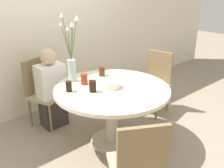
{
  "coord_description": "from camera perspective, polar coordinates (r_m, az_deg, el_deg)",
  "views": [
    {
      "loc": [
        -1.69,
        -1.92,
        1.77
      ],
      "look_at": [
        0.0,
        0.0,
        0.75
      ],
      "focal_mm": 40.0,
      "sensor_mm": 36.0,
      "label": 1
    }
  ],
  "objects": [
    {
      "name": "chair_near_front",
      "position": [
        3.41,
        -15.7,
        -1.04
      ],
      "size": [
        0.52,
        0.52,
        0.89
      ],
      "rotation": [
        0.0,
        0.0,
        0.37
      ],
      "color": "tan",
      "rests_on": "ground_plane"
    },
    {
      "name": "drink_glass_3",
      "position": [
        2.64,
        -4.45,
        -0.5
      ],
      "size": [
        0.08,
        0.08,
        0.12
      ],
      "color": "black",
      "rests_on": "dining_table"
    },
    {
      "name": "side_plate",
      "position": [
        2.39,
        6.67,
        -4.56
      ],
      "size": [
        0.18,
        0.18,
        0.01
      ],
      "color": "white",
      "rests_on": "dining_table"
    },
    {
      "name": "drink_glass_2",
      "position": [
        2.85,
        -6.38,
        1.14
      ],
      "size": [
        0.08,
        0.08,
        0.13
      ],
      "color": "maroon",
      "rests_on": "dining_table"
    },
    {
      "name": "ground_plane",
      "position": [
        3.11,
        -0.0,
        -13.0
      ],
      "size": [
        16.0,
        16.0,
        0.0
      ],
      "primitive_type": "plane",
      "color": "gray"
    },
    {
      "name": "chair_right_flank",
      "position": [
        2.0,
        6.01,
        -17.84
      ],
      "size": [
        0.55,
        0.55,
        0.89
      ],
      "rotation": [
        0.0,
        0.0,
        2.61
      ],
      "color": "tan",
      "rests_on": "ground_plane"
    },
    {
      "name": "drink_glass_0",
      "position": [
        2.68,
        -9.84,
        -0.55
      ],
      "size": [
        0.07,
        0.07,
        0.11
      ],
      "color": "black",
      "rests_on": "dining_table"
    },
    {
      "name": "drink_glass_1",
      "position": [
        3.1,
        -2.33,
        2.92
      ],
      "size": [
        0.08,
        0.08,
        0.12
      ],
      "color": "#51280F",
      "rests_on": "dining_table"
    },
    {
      "name": "chair_left_flank",
      "position": [
        3.67,
        9.93,
        1.04
      ],
      "size": [
        0.47,
        0.47,
        0.89
      ],
      "rotation": [
        0.0,
        0.0,
        4.91
      ],
      "color": "tan",
      "rests_on": "ground_plane"
    },
    {
      "name": "person_guest",
      "position": [
        3.31,
        -13.64,
        -1.61
      ],
      "size": [
        0.34,
        0.24,
        1.05
      ],
      "color": "#383333",
      "rests_on": "ground_plane"
    },
    {
      "name": "wall_back",
      "position": [
        3.72,
        -14.46,
        13.8
      ],
      "size": [
        8.0,
        0.05,
        2.6
      ],
      "color": "beige",
      "rests_on": "ground_plane"
    },
    {
      "name": "birthday_cake",
      "position": [
        2.75,
        -0.21,
        -0.08
      ],
      "size": [
        0.21,
        0.21,
        0.12
      ],
      "color": "white",
      "rests_on": "dining_table"
    },
    {
      "name": "flower_vase",
      "position": [
        2.89,
        -9.24,
        5.61
      ],
      "size": [
        0.22,
        0.21,
        0.79
      ],
      "color": "#B2C6C1",
      "rests_on": "dining_table"
    },
    {
      "name": "dining_table",
      "position": [
        2.82,
        -0.0,
        -3.29
      ],
      "size": [
        1.28,
        1.28,
        0.71
      ],
      "color": "beige",
      "rests_on": "ground_plane"
    }
  ]
}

